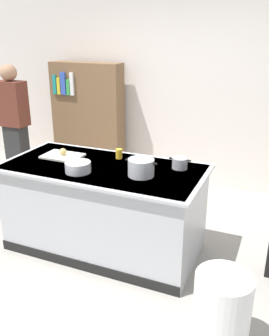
% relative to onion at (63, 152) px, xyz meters
% --- Properties ---
extents(ground_plane, '(10.00, 10.00, 0.00)m').
position_rel_onion_xyz_m(ground_plane, '(0.51, -0.09, -0.96)').
color(ground_plane, '#9E9991').
extents(back_wall, '(6.40, 0.12, 3.00)m').
position_rel_onion_xyz_m(back_wall, '(0.51, 2.01, 0.54)').
color(back_wall, silver).
rests_on(back_wall, ground_plane).
extents(counter_island, '(1.98, 0.98, 0.90)m').
position_rel_onion_xyz_m(counter_island, '(0.51, -0.09, -0.49)').
color(counter_island, '#B7BABF').
rests_on(counter_island, ground_plane).
extents(cutting_board, '(0.40, 0.28, 0.02)m').
position_rel_onion_xyz_m(cutting_board, '(-0.00, -0.01, -0.05)').
color(cutting_board, silver).
rests_on(cutting_board, counter_island).
extents(onion, '(0.07, 0.07, 0.07)m').
position_rel_onion_xyz_m(onion, '(0.00, 0.00, 0.00)').
color(onion, tan).
rests_on(onion, cutting_board).
extents(stock_pot, '(0.30, 0.24, 0.16)m').
position_rel_onion_xyz_m(stock_pot, '(0.94, -0.17, 0.02)').
color(stock_pot, '#B7BABF').
rests_on(stock_pot, counter_island).
extents(sauce_pan, '(0.21, 0.15, 0.11)m').
position_rel_onion_xyz_m(sauce_pan, '(1.21, 0.15, -0.00)').
color(sauce_pan, '#99999E').
rests_on(sauce_pan, counter_island).
extents(mixing_bowl, '(0.24, 0.24, 0.10)m').
position_rel_onion_xyz_m(mixing_bowl, '(0.37, -0.31, -0.01)').
color(mixing_bowl, '#B7BABF').
rests_on(mixing_bowl, counter_island).
extents(juice_cup, '(0.07, 0.07, 0.10)m').
position_rel_onion_xyz_m(juice_cup, '(0.56, 0.18, -0.01)').
color(juice_cup, yellow).
rests_on(juice_cup, counter_island).
extents(trash_bin, '(0.40, 0.40, 0.59)m').
position_rel_onion_xyz_m(trash_bin, '(1.86, -0.92, -0.66)').
color(trash_bin, white).
rests_on(trash_bin, ground_plane).
extents(person_guest, '(0.38, 0.24, 1.72)m').
position_rel_onion_xyz_m(person_guest, '(-1.37, 0.87, -0.04)').
color(person_guest, '#292929').
rests_on(person_guest, ground_plane).
extents(bookshelf, '(1.10, 0.31, 1.70)m').
position_rel_onion_xyz_m(bookshelf, '(-0.69, 1.71, -0.10)').
color(bookshelf, brown).
rests_on(bookshelf, ground_plane).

